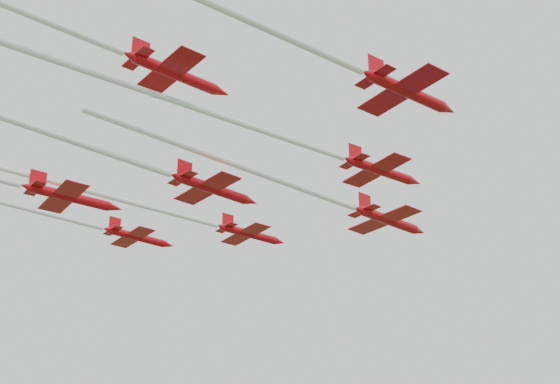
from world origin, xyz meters
The scene contains 7 objects.
jet_lead centered at (7.41, 1.17, 53.44)m, with size 12.92×47.41×2.94m.
jet_row2_left centered at (-11.95, -6.46, 54.55)m, with size 15.85×50.05×2.52m.
jet_row2_right centered at (13.94, -16.98, 51.87)m, with size 17.31×51.50×2.44m.
jet_row3_left centered at (-24.81, -21.77, 54.32)m, with size 17.46×64.75×2.46m.
jet_row3_mid centered at (0.19, -27.41, 50.83)m, with size 13.67×56.01×2.61m.
jet_row3_right centered at (24.28, -32.87, 50.84)m, with size 18.01×59.74×2.50m.
jet_row4_right centered at (9.35, -39.63, 53.87)m, with size 13.85×49.45×2.50m.
Camera 1 is at (54.80, -66.36, 16.19)m, focal length 50.00 mm.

